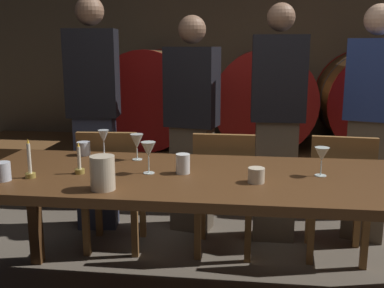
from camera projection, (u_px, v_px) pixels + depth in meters
The scene contains 24 objects.
back_wall at pixel (261, 43), 4.69m from camera, with size 6.36×0.24×2.93m, color brown.
barrel_shelf at pixel (259, 170), 4.41m from camera, with size 5.73×0.90×0.50m, color brown.
wine_barrel_left at pixel (153, 97), 4.39m from camera, with size 0.92×0.83×0.92m.
wine_barrel_center at pixel (264, 99), 4.26m from camera, with size 0.92×0.83×0.92m.
wine_barrel_right at pixel (371, 100), 4.14m from camera, with size 0.92×0.83×0.92m.
dining_table at pixel (214, 187), 2.39m from camera, with size 2.59×0.89×0.77m.
chair_left at pixel (112, 185), 3.15m from camera, with size 0.43×0.43×0.88m.
chair_center at pixel (224, 188), 3.08m from camera, with size 0.40×0.40×0.88m.
chair_right at pixel (339, 192), 3.00m from camera, with size 0.43×0.43×0.88m.
guest_far_left at pixel (94, 113), 3.49m from camera, with size 0.41×0.29×1.80m.
guest_center_left at pixel (192, 124), 3.46m from camera, with size 0.42×0.32×1.66m.
guest_center_right at pixel (277, 123), 3.27m from camera, with size 0.38×0.24×1.73m.
guest_far_right at pixel (371, 123), 3.28m from camera, with size 0.44×0.35×1.72m.
candle_left at pixel (30, 167), 2.31m from camera, with size 0.05×0.05×0.21m.
candle_right at pixel (79, 165), 2.39m from camera, with size 0.05×0.05×0.17m.
pitcher at pixel (103, 173), 2.12m from camera, with size 0.12×0.12×0.16m.
wine_glass_far_left at pixel (104, 137), 2.79m from camera, with size 0.07×0.07×0.16m.
wine_glass_center_left at pixel (137, 142), 2.67m from camera, with size 0.08×0.08×0.16m.
wine_glass_center_right at pixel (148, 150), 2.38m from camera, with size 0.08×0.08×0.17m.
wine_glass_far_right at pixel (322, 155), 2.33m from camera, with size 0.08×0.08×0.15m.
cup_far_left at pixel (2, 171), 2.27m from camera, with size 0.08×0.08×0.09m, color silver.
cup_center_left at pixel (84, 149), 2.80m from camera, with size 0.08×0.08×0.08m, color silver.
cup_center_right at pixel (183, 164), 2.40m from camera, with size 0.08×0.08×0.11m, color white.
cup_far_right at pixel (256, 175), 2.23m from camera, with size 0.08×0.08×0.08m, color beige.
Camera 1 is at (-0.12, -1.97, 1.43)m, focal length 42.23 mm.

